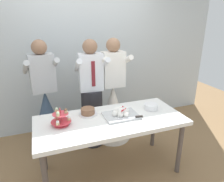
# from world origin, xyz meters

# --- Properties ---
(ground_plane) EXTENTS (8.00, 8.00, 0.00)m
(ground_plane) POSITION_xyz_m (0.00, 0.00, 0.00)
(ground_plane) COLOR olive
(rear_wall) EXTENTS (5.20, 0.10, 2.90)m
(rear_wall) POSITION_xyz_m (0.00, 1.45, 1.45)
(rear_wall) COLOR silver
(rear_wall) RESTS_ON ground_plane
(dessert_table) EXTENTS (1.80, 0.80, 0.78)m
(dessert_table) POSITION_xyz_m (0.00, 0.00, 0.70)
(dessert_table) COLOR white
(dessert_table) RESTS_ON ground_plane
(cupcake_stand) EXTENTS (0.23, 0.23, 0.21)m
(cupcake_stand) POSITION_xyz_m (-0.58, 0.06, 0.85)
(cupcake_stand) COLOR #D83F4C
(cupcake_stand) RESTS_ON dessert_table
(main_cake_tray) EXTENTS (0.43, 0.32, 0.13)m
(main_cake_tray) POSITION_xyz_m (0.15, 0.03, 0.82)
(main_cake_tray) COLOR silver
(main_cake_tray) RESTS_ON dessert_table
(plate_stack) EXTENTS (0.19, 0.19, 0.08)m
(plate_stack) POSITION_xyz_m (0.60, 0.08, 0.81)
(plate_stack) COLOR white
(plate_stack) RESTS_ON dessert_table
(round_cake) EXTENTS (0.24, 0.24, 0.08)m
(round_cake) POSITION_xyz_m (-0.23, 0.21, 0.81)
(round_cake) COLOR white
(round_cake) RESTS_ON dessert_table
(person_groom) EXTENTS (0.49, 0.52, 1.66)m
(person_groom) POSITION_xyz_m (-0.05, 0.70, 0.75)
(person_groom) COLOR #232328
(person_groom) RESTS_ON ground_plane
(person_bride) EXTENTS (0.56, 0.56, 1.66)m
(person_bride) POSITION_xyz_m (0.31, 0.75, 0.58)
(person_bride) COLOR white
(person_bride) RESTS_ON ground_plane
(person_guest) EXTENTS (0.56, 0.56, 1.66)m
(person_guest) POSITION_xyz_m (-0.71, 0.88, 0.58)
(person_guest) COLOR #334760
(person_guest) RESTS_ON ground_plane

